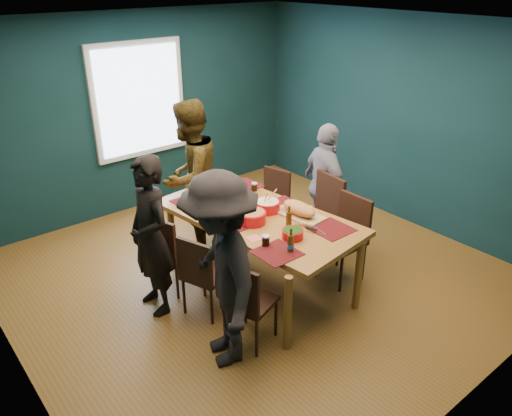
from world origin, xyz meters
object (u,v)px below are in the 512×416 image
(chair_left_far, at_px, (169,248))
(chair_right_mid, at_px, (322,212))
(chair_right_far, at_px, (272,198))
(chair_right_near, at_px, (347,232))
(person_far_left, at_px, (151,237))
(bowl_herbs, at_px, (293,234))
(chair_left_mid, at_px, (201,271))
(person_right, at_px, (325,186))
(person_back, at_px, (190,177))
(bowl_dumpling, at_px, (267,206))
(bowl_salad, at_px, (252,217))
(chair_left_near, at_px, (245,299))
(cutting_board, at_px, (299,210))
(person_near_left, at_px, (221,272))
(dining_table, at_px, (258,222))

(chair_left_far, distance_m, chair_right_mid, 1.82)
(chair_right_far, bearing_deg, chair_right_near, -103.74)
(chair_right_far, xyz_separation_m, chair_right_near, (-0.01, -1.26, 0.05))
(chair_right_mid, distance_m, person_far_left, 2.06)
(chair_right_near, relative_size, bowl_herbs, 4.62)
(chair_left_mid, bearing_deg, person_right, -11.62)
(chair_right_far, xyz_separation_m, person_back, (-0.95, 0.42, 0.41))
(chair_right_mid, relative_size, bowl_dumpling, 3.74)
(bowl_dumpling, bearing_deg, person_far_left, 166.68)
(chair_left_far, distance_m, chair_right_far, 1.69)
(chair_left_mid, bearing_deg, bowl_salad, -18.89)
(chair_left_near, distance_m, chair_right_mid, 1.80)
(bowl_herbs, height_order, cutting_board, cutting_board)
(chair_left_mid, distance_m, bowl_herbs, 0.96)
(chair_right_mid, distance_m, person_near_left, 2.04)
(chair_right_mid, relative_size, bowl_herbs, 4.95)
(chair_left_near, bearing_deg, bowl_salad, 28.39)
(chair_left_far, relative_size, chair_right_near, 0.92)
(person_right, bearing_deg, chair_right_near, 170.04)
(person_back, relative_size, cutting_board, 2.73)
(person_right, bearing_deg, person_far_left, 104.71)
(person_near_left, xyz_separation_m, bowl_salad, (0.83, 0.62, 0.01))
(person_back, distance_m, person_near_left, 2.07)
(chair_right_far, xyz_separation_m, bowl_herbs, (-0.91, -1.33, 0.37))
(bowl_herbs, xyz_separation_m, cutting_board, (0.38, 0.31, 0.02))
(person_right, bearing_deg, chair_left_mid, 115.79)
(chair_right_far, relative_size, chair_right_mid, 0.85)
(chair_left_far, bearing_deg, chair_left_mid, -103.60)
(chair_right_far, bearing_deg, cutting_board, -130.68)
(chair_left_mid, relative_size, person_right, 0.57)
(person_back, height_order, person_right, person_back)
(dining_table, height_order, person_right, person_right)
(person_back, distance_m, bowl_herbs, 1.75)
(person_back, distance_m, person_right, 1.64)
(chair_left_far, xyz_separation_m, chair_right_near, (1.66, -1.00, 0.04))
(person_far_left, xyz_separation_m, person_right, (2.30, -0.12, -0.05))
(chair_right_near, xyz_separation_m, person_near_left, (-1.83, -0.19, 0.32))
(chair_left_far, height_order, bowl_herbs, bowl_herbs)
(person_back, height_order, cutting_board, person_back)
(chair_right_mid, bearing_deg, person_far_left, 175.98)
(chair_right_far, bearing_deg, bowl_herbs, -137.58)
(chair_right_mid, bearing_deg, chair_right_far, 101.18)
(person_back, xyz_separation_m, person_right, (1.30, -0.98, -0.15))
(chair_left_mid, height_order, chair_right_mid, chair_right_mid)
(chair_left_near, bearing_deg, cutting_board, 3.82)
(chair_right_far, relative_size, person_right, 0.57)
(chair_left_mid, height_order, bowl_herbs, bowl_herbs)
(chair_left_near, height_order, bowl_dumpling, bowl_dumpling)
(cutting_board, bearing_deg, person_right, 22.04)
(cutting_board, bearing_deg, chair_left_mid, 164.88)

